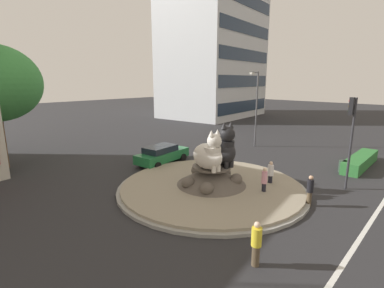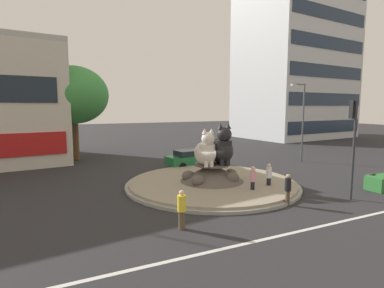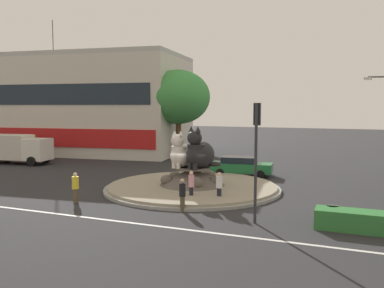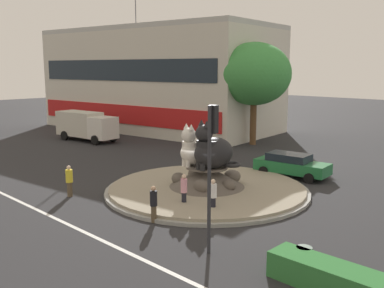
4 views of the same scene
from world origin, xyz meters
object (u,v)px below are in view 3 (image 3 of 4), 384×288
object	(u,v)px
pedestrian_white_shirt	(219,186)
traffic_light_mast	(256,141)
pedestrian_pink_shirt	(191,185)
pedestrian_yellow_shirt	(75,187)
shophouse_block	(74,105)
broadleaf_tree_behind_island	(178,97)
cat_statue_white	(182,154)
pedestrian_black_shirt	(182,194)
sedan_on_far_lane	(241,166)
cat_statue_black	(199,153)
delivery_box_truck	(15,148)
litter_bin	(333,215)

from	to	relation	value
pedestrian_white_shirt	traffic_light_mast	bearing A→B (deg)	140.20
pedestrian_pink_shirt	pedestrian_yellow_shirt	size ratio (longest dim) A/B	1.01
shophouse_block	broadleaf_tree_behind_island	world-z (taller)	shophouse_block
broadleaf_tree_behind_island	cat_statue_white	bearing A→B (deg)	-65.26
pedestrian_black_shirt	sedan_on_far_lane	size ratio (longest dim) A/B	0.35
cat_statue_black	pedestrian_white_shirt	distance (m)	3.53
pedestrian_pink_shirt	pedestrian_white_shirt	world-z (taller)	pedestrian_pink_shirt
broadleaf_tree_behind_island	pedestrian_yellow_shirt	bearing A→B (deg)	-82.60
cat_statue_white	cat_statue_black	size ratio (longest dim) A/B	0.86
cat_statue_black	delivery_box_truck	distance (m)	21.59
cat_statue_black	broadleaf_tree_behind_island	size ratio (longest dim) A/B	0.31
pedestrian_pink_shirt	sedan_on_far_lane	world-z (taller)	pedestrian_pink_shirt
cat_statue_white	pedestrian_black_shirt	size ratio (longest dim) A/B	1.42
cat_statue_black	broadleaf_tree_behind_island	distance (m)	17.35
cat_statue_black	traffic_light_mast	bearing A→B (deg)	55.55
cat_statue_black	traffic_light_mast	world-z (taller)	traffic_light_mast
delivery_box_truck	cat_statue_white	bearing A→B (deg)	-21.65
traffic_light_mast	shophouse_block	world-z (taller)	shophouse_block
sedan_on_far_lane	litter_bin	distance (m)	13.77
shophouse_block	pedestrian_yellow_shirt	xyz separation A→B (m)	(17.10, -21.89, -4.76)
cat_statue_white	pedestrian_black_shirt	distance (m)	5.85
traffic_light_mast	pedestrian_pink_shirt	bearing A→B (deg)	52.08
shophouse_block	pedestrian_yellow_shirt	distance (m)	28.18
broadleaf_tree_behind_island	pedestrian_pink_shirt	distance (m)	20.34
pedestrian_yellow_shirt	delivery_box_truck	bearing A→B (deg)	160.46
broadleaf_tree_behind_island	litter_bin	world-z (taller)	broadleaf_tree_behind_island
pedestrian_pink_shirt	sedan_on_far_lane	size ratio (longest dim) A/B	0.36
shophouse_block	delivery_box_truck	distance (m)	11.81
shophouse_block	pedestrian_pink_shirt	bearing A→B (deg)	-46.21
traffic_light_mast	pedestrian_yellow_shirt	xyz separation A→B (m)	(-10.54, 0.11, -3.02)
pedestrian_pink_shirt	delivery_box_truck	distance (m)	22.90
cat_statue_black	pedestrian_pink_shirt	world-z (taller)	cat_statue_black
shophouse_block	pedestrian_black_shirt	xyz separation A→B (m)	(23.57, -21.36, -4.76)
cat_statue_white	pedestrian_black_shirt	xyz separation A→B (m)	(2.29, -5.17, -1.48)
shophouse_block	pedestrian_white_shirt	world-z (taller)	shophouse_block
traffic_light_mast	pedestrian_yellow_shirt	world-z (taller)	traffic_light_mast
pedestrian_pink_shirt	cat_statue_black	bearing A→B (deg)	134.59
litter_bin	cat_statue_white	bearing A→B (deg)	154.09
shophouse_block	litter_bin	bearing A→B (deg)	-40.87
pedestrian_black_shirt	cat_statue_black	bearing A→B (deg)	-166.69
traffic_light_mast	pedestrian_white_shirt	world-z (taller)	traffic_light_mast
pedestrian_black_shirt	litter_bin	xyz separation A→B (m)	(7.50, 0.41, -0.47)
traffic_light_mast	sedan_on_far_lane	bearing A→B (deg)	14.47
pedestrian_pink_shirt	pedestrian_yellow_shirt	bearing A→B (deg)	-120.21
cat_statue_white	pedestrian_black_shirt	world-z (taller)	cat_statue_white
broadleaf_tree_behind_island	pedestrian_yellow_shirt	size ratio (longest dim) A/B	5.29
shophouse_block	delivery_box_truck	world-z (taller)	shophouse_block
pedestrian_pink_shirt	delivery_box_truck	bearing A→B (deg)	-167.09
broadleaf_tree_behind_island	pedestrian_yellow_shirt	xyz separation A→B (m)	(2.67, -20.56, -5.52)
delivery_box_truck	traffic_light_mast	bearing A→B (deg)	-29.73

